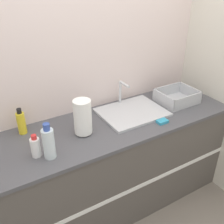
% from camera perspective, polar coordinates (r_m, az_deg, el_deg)
% --- Properties ---
extents(wall_back, '(4.91, 0.06, 2.60)m').
position_cam_1_polar(wall_back, '(2.19, -9.04, 9.27)').
color(wall_back, silver).
rests_on(wall_back, ground_plane).
extents(wall_right, '(0.06, 2.65, 2.60)m').
position_cam_1_polar(wall_right, '(2.67, 21.11, 11.33)').
color(wall_right, beige).
rests_on(wall_right, ground_plane).
extents(counter_cabinet, '(2.53, 0.67, 0.91)m').
position_cam_1_polar(counter_cabinet, '(2.35, -3.99, -13.05)').
color(counter_cabinet, '#514C47').
rests_on(counter_cabinet, ground_plane).
extents(sink, '(0.55, 0.44, 0.23)m').
position_cam_1_polar(sink, '(2.29, 4.30, 0.16)').
color(sink, silver).
rests_on(sink, counter_cabinet).
extents(paper_towel_roll, '(0.13, 0.13, 0.28)m').
position_cam_1_polar(paper_towel_roll, '(1.95, -6.39, -1.13)').
color(paper_towel_roll, '#4C4C51').
rests_on(paper_towel_roll, counter_cabinet).
extents(dish_rack, '(0.34, 0.29, 0.12)m').
position_cam_1_polar(dish_rack, '(2.53, 13.90, 3.00)').
color(dish_rack, '#B7BABF').
rests_on(dish_rack, counter_cabinet).
extents(bottle_clear, '(0.08, 0.08, 0.26)m').
position_cam_1_polar(bottle_clear, '(1.77, -13.63, -6.53)').
color(bottle_clear, silver).
rests_on(bottle_clear, counter_cabinet).
extents(bottle_white_spray, '(0.06, 0.06, 0.17)m').
position_cam_1_polar(bottle_white_spray, '(1.82, -16.32, -7.29)').
color(bottle_white_spray, white).
rests_on(bottle_white_spray, counter_cabinet).
extents(bottle_yellow, '(0.06, 0.06, 0.21)m').
position_cam_1_polar(bottle_yellow, '(2.09, -19.14, -2.17)').
color(bottle_yellow, yellow).
rests_on(bottle_yellow, counter_cabinet).
extents(sponge, '(0.09, 0.06, 0.02)m').
position_cam_1_polar(sponge, '(2.18, 10.89, -2.03)').
color(sponge, '#3399BF').
rests_on(sponge, counter_cabinet).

